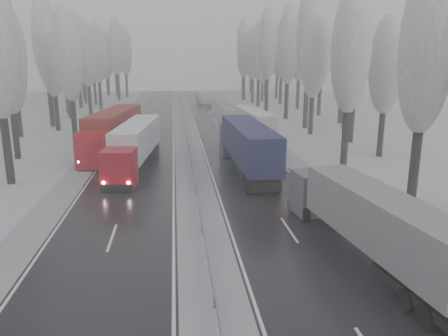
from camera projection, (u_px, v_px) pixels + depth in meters
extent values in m
cube|color=black|center=(243.00, 162.00, 43.76)|extent=(7.50, 200.00, 0.03)
cube|color=black|center=(137.00, 165.00, 42.62)|extent=(7.50, 200.00, 0.03)
cube|color=#A8AAB0|center=(191.00, 163.00, 43.18)|extent=(3.00, 200.00, 0.04)
cube|color=#A8AAB0|center=(291.00, 161.00, 44.29)|extent=(2.40, 200.00, 0.04)
cube|color=#A8AAB0|center=(85.00, 166.00, 42.08)|extent=(2.40, 200.00, 0.04)
cube|color=slate|center=(191.00, 157.00, 43.04)|extent=(0.06, 200.00, 0.32)
cube|color=slate|center=(192.00, 165.00, 41.19)|extent=(0.12, 0.12, 0.60)
cube|color=slate|center=(184.00, 120.00, 72.03)|extent=(0.12, 0.12, 0.60)
cylinder|color=black|center=(414.00, 166.00, 30.33)|extent=(0.68, 0.68, 5.60)
ellipsoid|color=gray|center=(427.00, 47.00, 28.38)|extent=(3.60, 3.60, 11.45)
cylinder|color=black|center=(345.00, 138.00, 41.22)|extent=(0.68, 0.68, 5.62)
ellipsoid|color=gray|center=(351.00, 50.00, 39.26)|extent=(3.60, 3.60, 11.48)
cylinder|color=black|center=(381.00, 133.00, 45.76)|extent=(0.64, 0.64, 4.94)
ellipsoid|color=gray|center=(387.00, 64.00, 44.04)|extent=(3.60, 3.60, 10.09)
cylinder|color=black|center=(347.00, 126.00, 49.46)|extent=(0.66, 0.66, 5.32)
ellipsoid|color=gray|center=(351.00, 57.00, 47.61)|extent=(3.60, 3.60, 10.88)
cylinder|color=black|center=(352.00, 117.00, 53.44)|extent=(0.72, 0.72, 6.31)
ellipsoid|color=gray|center=(357.00, 40.00, 51.24)|extent=(3.60, 3.60, 12.90)
cylinder|color=black|center=(311.00, 114.00, 59.42)|extent=(0.67, 0.67, 5.38)
ellipsoid|color=gray|center=(314.00, 56.00, 57.54)|extent=(3.60, 3.60, 10.98)
cylinder|color=black|center=(344.00, 113.00, 64.05)|extent=(0.62, 0.62, 4.59)
ellipsoid|color=gray|center=(347.00, 67.00, 62.45)|extent=(3.60, 3.60, 9.39)
cylinder|color=black|center=(306.00, 105.00, 64.54)|extent=(0.76, 0.76, 6.95)
ellipsoid|color=gray|center=(309.00, 35.00, 62.12)|extent=(3.60, 3.60, 14.19)
cylinder|color=black|center=(341.00, 103.00, 69.19)|extent=(0.74, 0.74, 6.59)
ellipsoid|color=gray|center=(345.00, 41.00, 66.90)|extent=(3.60, 3.60, 13.46)
cylinder|color=black|center=(286.00, 100.00, 74.46)|extent=(0.72, 0.72, 6.37)
ellipsoid|color=gray|center=(288.00, 45.00, 72.24)|extent=(3.60, 3.60, 13.01)
cylinder|color=black|center=(319.00, 99.00, 79.14)|extent=(0.70, 0.70, 5.97)
ellipsoid|color=gray|center=(322.00, 50.00, 77.06)|extent=(3.60, 3.60, 12.20)
cylinder|color=black|center=(266.00, 94.00, 84.58)|extent=(0.74, 0.74, 6.65)
ellipsoid|color=gray|center=(268.00, 44.00, 82.27)|extent=(3.60, 3.60, 13.59)
cylinder|color=black|center=(298.00, 94.00, 89.30)|extent=(0.71, 0.71, 6.14)
ellipsoid|color=gray|center=(300.00, 49.00, 87.17)|extent=(3.60, 3.60, 12.54)
cylinder|color=black|center=(258.00, 92.00, 94.08)|extent=(0.71, 0.71, 6.05)
ellipsoid|color=gray|center=(259.00, 51.00, 91.97)|extent=(3.60, 3.60, 12.37)
cylinder|color=black|center=(281.00, 90.00, 98.54)|extent=(0.72, 0.72, 6.30)
ellipsoid|color=gray|center=(282.00, 49.00, 96.35)|extent=(3.60, 3.60, 12.87)
cylinder|color=black|center=(252.00, 90.00, 101.34)|extent=(0.70, 0.70, 5.88)
ellipsoid|color=gray|center=(253.00, 53.00, 99.30)|extent=(3.60, 3.60, 12.00)
cylinder|color=black|center=(262.00, 91.00, 105.66)|extent=(0.64, 0.64, 4.86)
ellipsoid|color=gray|center=(263.00, 62.00, 103.97)|extent=(3.60, 3.60, 9.92)
cylinder|color=black|center=(244.00, 88.00, 108.08)|extent=(0.70, 0.70, 5.98)
ellipsoid|color=gray|center=(244.00, 52.00, 106.00)|extent=(3.60, 3.60, 12.21)
cylinder|color=black|center=(277.00, 86.00, 112.91)|extent=(0.71, 0.71, 6.19)
ellipsoid|color=gray|center=(278.00, 51.00, 110.75)|extent=(3.60, 3.60, 12.64)
cylinder|color=black|center=(243.00, 84.00, 117.60)|extent=(0.75, 0.75, 6.86)
ellipsoid|color=gray|center=(243.00, 46.00, 115.21)|extent=(3.60, 3.60, 14.01)
cylinder|color=black|center=(265.00, 85.00, 122.37)|extent=(0.68, 0.68, 5.55)
ellipsoid|color=gray|center=(266.00, 56.00, 120.44)|extent=(3.60, 3.60, 11.33)
cylinder|color=black|center=(243.00, 83.00, 128.06)|extent=(0.71, 0.71, 6.09)
ellipsoid|color=gray|center=(243.00, 53.00, 125.94)|extent=(3.60, 3.60, 12.45)
cylinder|color=black|center=(250.00, 83.00, 132.30)|extent=(0.67, 0.67, 5.49)
ellipsoid|color=gray|center=(251.00, 57.00, 130.38)|extent=(3.60, 3.60, 11.21)
cylinder|color=black|center=(7.00, 149.00, 35.60)|extent=(0.69, 0.69, 5.83)
cylinder|color=black|center=(15.00, 135.00, 44.70)|extent=(0.65, 0.65, 5.03)
ellipsoid|color=gray|center=(7.00, 63.00, 42.94)|extent=(3.60, 3.60, 10.28)
cylinder|color=black|center=(74.00, 120.00, 54.24)|extent=(0.67, 0.67, 5.44)
ellipsoid|color=gray|center=(69.00, 55.00, 52.35)|extent=(3.60, 3.60, 11.11)
cylinder|color=black|center=(19.00, 115.00, 57.21)|extent=(0.69, 0.69, 5.72)
ellipsoid|color=gray|center=(11.00, 51.00, 55.21)|extent=(3.60, 3.60, 11.69)
cylinder|color=black|center=(57.00, 112.00, 62.46)|extent=(0.66, 0.66, 5.23)
ellipsoid|color=gray|center=(52.00, 59.00, 60.64)|extent=(3.60, 3.60, 10.68)
cylinder|color=black|center=(51.00, 105.00, 65.95)|extent=(0.74, 0.74, 6.60)
ellipsoid|color=gray|center=(45.00, 40.00, 63.65)|extent=(3.60, 3.60, 13.49)
cylinder|color=black|center=(73.00, 105.00, 71.76)|extent=(0.65, 0.65, 5.16)
ellipsoid|color=gray|center=(69.00, 59.00, 69.97)|extent=(3.60, 3.60, 10.54)
cylinder|color=black|center=(69.00, 101.00, 75.39)|extent=(0.69, 0.69, 5.79)
ellipsoid|color=gray|center=(65.00, 52.00, 73.37)|extent=(3.60, 3.60, 11.84)
cylinder|color=black|center=(90.00, 100.00, 78.39)|extent=(0.68, 0.68, 5.64)
ellipsoid|color=gray|center=(86.00, 54.00, 76.43)|extent=(3.60, 3.60, 11.53)
cylinder|color=black|center=(67.00, 96.00, 81.61)|extent=(0.73, 0.73, 6.56)
ellipsoid|color=gray|center=(63.00, 44.00, 79.33)|extent=(3.60, 3.60, 13.40)
cylinder|color=black|center=(100.00, 95.00, 88.12)|extent=(0.69, 0.69, 5.79)
ellipsoid|color=gray|center=(97.00, 53.00, 86.10)|extent=(3.60, 3.60, 11.84)
cylinder|color=black|center=(80.00, 92.00, 91.35)|extent=(0.74, 0.74, 6.65)
ellipsoid|color=gray|center=(76.00, 45.00, 89.04)|extent=(3.60, 3.60, 13.58)
cylinder|color=black|center=(95.00, 93.00, 96.92)|extent=(0.65, 0.65, 5.12)
ellipsoid|color=gray|center=(93.00, 59.00, 95.14)|extent=(3.60, 3.60, 10.46)
cylinder|color=black|center=(85.00, 91.00, 100.38)|extent=(0.69, 0.69, 5.84)
ellipsoid|color=gray|center=(82.00, 53.00, 98.34)|extent=(3.60, 3.60, 11.92)
cylinder|color=black|center=(119.00, 87.00, 107.55)|extent=(0.74, 0.74, 6.67)
ellipsoid|color=gray|center=(116.00, 47.00, 105.23)|extent=(3.60, 3.60, 13.63)
cylinder|color=black|center=(84.00, 87.00, 110.46)|extent=(0.72, 0.72, 6.31)
ellipsoid|color=gray|center=(81.00, 50.00, 108.27)|extent=(3.60, 3.60, 12.88)
cylinder|color=black|center=(127.00, 85.00, 116.76)|extent=(0.72, 0.72, 6.29)
ellipsoid|color=gray|center=(125.00, 51.00, 114.57)|extent=(3.60, 3.60, 12.84)
cylinder|color=black|center=(108.00, 87.00, 120.18)|extent=(0.64, 0.64, 4.86)
ellipsoid|color=gray|center=(106.00, 61.00, 118.49)|extent=(3.60, 3.60, 9.92)
cylinder|color=black|center=(116.00, 83.00, 122.69)|extent=(0.74, 0.74, 6.63)
ellipsoid|color=gray|center=(114.00, 48.00, 120.38)|extent=(3.60, 3.60, 13.54)
cylinder|color=black|center=(109.00, 84.00, 126.35)|extent=(0.69, 0.69, 5.79)
ellipsoid|color=gray|center=(107.00, 55.00, 124.33)|extent=(3.60, 3.60, 11.82)
cube|color=#4F4F54|center=(316.00, 195.00, 28.19)|extent=(2.59, 2.67, 2.79)
cube|color=black|center=(309.00, 180.00, 29.13)|extent=(2.13, 0.35, 0.93)
cube|color=black|center=(307.00, 205.00, 29.65)|extent=(2.32, 0.42, 0.46)
cube|color=slate|center=(380.00, 220.00, 21.12)|extent=(3.79, 12.27, 2.60)
cube|color=black|center=(422.00, 288.00, 18.40)|extent=(2.64, 5.31, 0.42)
cylinder|color=black|center=(305.00, 215.00, 27.53)|extent=(0.44, 1.00, 0.97)
cylinder|color=black|center=(334.00, 213.00, 27.96)|extent=(0.44, 1.00, 0.97)
cylinder|color=black|center=(406.00, 300.00, 17.89)|extent=(0.44, 1.00, 0.97)
cylinder|color=black|center=(447.00, 294.00, 18.32)|extent=(0.44, 1.00, 0.97)
cylinder|color=black|center=(426.00, 316.00, 16.75)|extent=(0.44, 1.00, 0.97)
sphere|color=white|center=(295.00, 201.00, 29.39)|extent=(0.20, 0.20, 0.20)
sphere|color=white|center=(319.00, 199.00, 29.78)|extent=(0.20, 0.20, 0.20)
cube|color=#1C1E46|center=(233.00, 138.00, 46.78)|extent=(2.80, 2.91, 3.26)
cube|color=black|center=(231.00, 129.00, 47.90)|extent=(2.50, 0.18, 1.09)
cube|color=black|center=(231.00, 147.00, 48.51)|extent=(2.72, 0.25, 0.54)
cube|color=#131335|center=(249.00, 142.00, 38.36)|extent=(3.20, 14.22, 3.05)
cube|color=black|center=(267.00, 191.00, 32.09)|extent=(2.50, 0.21, 0.49)
cube|color=black|center=(258.00, 177.00, 35.12)|extent=(2.57, 6.05, 0.49)
cube|color=black|center=(265.00, 192.00, 32.71)|extent=(2.50, 0.14, 0.65)
cylinder|color=black|center=(224.00, 151.00, 46.09)|extent=(0.41, 1.14, 1.13)
cylinder|color=black|center=(245.00, 151.00, 46.40)|extent=(0.41, 1.14, 1.13)
cylinder|color=black|center=(245.00, 182.00, 34.60)|extent=(0.41, 1.14, 1.13)
cylinder|color=black|center=(273.00, 181.00, 34.92)|extent=(0.41, 1.14, 1.13)
cylinder|color=black|center=(249.00, 187.00, 33.24)|extent=(0.41, 1.14, 1.13)
cylinder|color=black|center=(278.00, 186.00, 33.56)|extent=(0.41, 1.14, 1.13)
sphere|color=#FF0C05|center=(254.00, 181.00, 31.66)|extent=(0.22, 0.22, 0.22)
sphere|color=#FF0C05|center=(282.00, 180.00, 31.94)|extent=(0.22, 0.22, 0.22)
sphere|color=white|center=(222.00, 144.00, 48.29)|extent=(0.24, 0.24, 0.24)
sphere|color=white|center=(240.00, 143.00, 48.58)|extent=(0.24, 0.24, 0.24)
cube|color=beige|center=(241.00, 121.00, 61.29)|extent=(2.53, 2.61, 2.85)
cube|color=black|center=(240.00, 115.00, 62.27)|extent=(2.19, 0.23, 0.95)
cube|color=black|center=(239.00, 128.00, 62.80)|extent=(2.38, 0.29, 0.48)
cube|color=silver|center=(254.00, 121.00, 53.96)|extent=(3.18, 12.50, 2.66)
cube|color=black|center=(267.00, 147.00, 48.50)|extent=(2.19, 0.25, 0.43)
cube|color=black|center=(261.00, 141.00, 51.14)|extent=(2.41, 5.35, 0.43)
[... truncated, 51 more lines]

